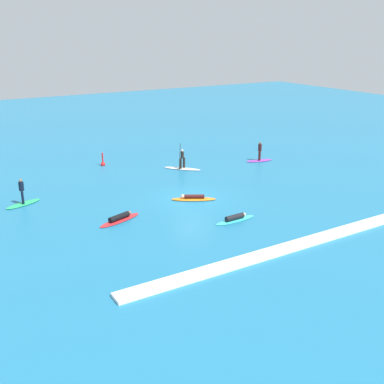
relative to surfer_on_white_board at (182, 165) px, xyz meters
name	(u,v)px	position (x,y,z in m)	size (l,w,h in m)	color
ground_plane	(192,199)	(-3.13, -6.86, -0.35)	(120.00, 120.00, 0.00)	#1E6B93
surfer_on_white_board	(182,165)	(0.00, 0.00, 0.00)	(2.72, 2.89, 2.28)	white
surfer_on_red_board	(120,218)	(-9.09, -8.02, -0.20)	(3.19, 1.71, 0.44)	red
surfer_on_purple_board	(260,156)	(7.36, -1.32, 0.09)	(2.63, 1.32, 1.78)	purple
surfer_on_orange_board	(193,198)	(-3.17, -7.11, -0.23)	(3.10, 2.22, 0.40)	orange
surfer_on_green_board	(23,199)	(-13.64, -1.94, 0.08)	(2.68, 1.65, 1.83)	#23B266
surfer_on_teal_board	(235,218)	(-2.89, -11.72, -0.20)	(2.97, 0.80, 0.41)	#33C6CC
marker_buoy	(103,163)	(-5.45, 4.59, -0.14)	(0.40, 0.40, 1.25)	red
wave_crest	(283,249)	(-3.13, -16.48, -0.26)	(19.43, 0.90, 0.18)	white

